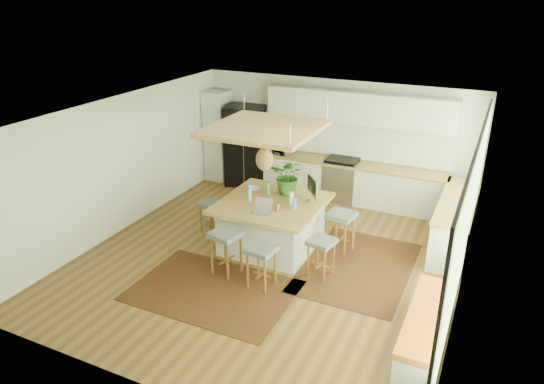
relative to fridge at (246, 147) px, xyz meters
The scene contains 37 objects.
floor 3.97m from the fridge, 55.81° to the right, with size 7.00×7.00×0.00m, color #503717.
ceiling 4.25m from the fridge, 55.81° to the right, with size 7.00×7.00×0.00m, color white.
wall_back 2.23m from the fridge, ahead, with size 6.50×6.50×0.00m, color silver.
wall_front 7.05m from the fridge, 72.05° to the right, with size 6.50×6.50×0.00m, color silver.
wall_left 3.40m from the fridge, 108.72° to the right, with size 7.00×7.00×0.00m, color silver.
wall_right 6.30m from the fridge, 30.50° to the right, with size 7.00×7.00×0.00m, color silver.
window_wall 6.28m from the fridge, 30.64° to the right, with size 0.10×6.20×2.60m, color black, non-canonical shape.
pantry 0.81m from the fridge, behind, with size 0.55×0.60×2.25m, color silver.
back_counter_base 2.76m from the fridge, ahead, with size 4.20×0.60×0.88m, color silver.
back_counter_top 2.72m from the fridge, ahead, with size 4.24×0.64×0.05m, color olive.
backsplash 2.77m from the fridge, ahead, with size 4.20×0.02×0.80m, color white.
upper_cabinets 2.98m from the fridge, ahead, with size 4.20×0.34×0.70m, color silver.
range 2.50m from the fridge, ahead, with size 0.76×0.62×1.00m, color #A5A5AA, non-canonical shape.
right_counter_base 5.26m from the fridge, 13.16° to the right, with size 0.60×2.50×0.88m, color silver.
right_counter_top 5.24m from the fridge, 13.16° to the right, with size 0.64×2.54×0.05m, color olive.
window_bench 6.78m from the fridge, 40.63° to the right, with size 0.52×2.00×0.50m, color silver, non-canonical shape.
ceiling_panel 3.54m from the fridge, 56.21° to the right, with size 1.86×1.86×0.80m, color olive, non-canonical shape.
rug_near 4.95m from the fridge, 68.76° to the right, with size 2.60×1.80×0.01m, color black.
rug_right 4.73m from the fridge, 37.14° to the right, with size 1.80×2.60×0.01m, color black.
fridge is the anchor object (origin of this frame).
island 3.43m from the fridge, 54.05° to the right, with size 1.85×1.85×0.93m, color olive, non-canonical shape.
stool_near_left 4.32m from the fridge, 66.79° to the right, with size 0.47×0.47×0.79m, color #4B5353, non-canonical shape.
stool_near_right 4.77m from the fridge, 59.18° to the right, with size 0.43×0.43×0.73m, color #4B5353, non-canonical shape.
stool_right_front 4.66m from the fridge, 46.32° to the right, with size 0.41×0.41×0.70m, color #4B5353, non-canonical shape.
stool_right_back 4.04m from the fridge, 36.36° to the right, with size 0.47×0.47×0.79m, color #4B5353, non-canonical shape.
stool_left_side 2.85m from the fridge, 76.94° to the right, with size 0.38×0.38×0.64m, color #4B5353, non-canonical shape.
laptop 3.83m from the fridge, 58.06° to the right, with size 0.33×0.35×0.25m, color #A5A5AA, non-canonical shape.
monitor 3.57m from the fridge, 42.02° to the right, with size 0.50×0.18×0.47m, color #A5A5AA, non-canonical shape.
microwave 0.94m from the fridge, ahead, with size 0.61×0.34×0.41m, color #A5A5AA.
island_plant 3.10m from the fridge, 46.87° to the right, with size 0.65×0.72×0.56m, color #1E4C19.
island_bowl 2.79m from the fridge, 59.34° to the right, with size 0.23×0.23×0.06m, color white.
island_bottle_0 3.02m from the fridge, 61.41° to the right, with size 0.07×0.07×0.19m, color #3790DF.
island_bottle_1 3.31m from the fridge, 61.20° to the right, with size 0.07×0.07×0.19m, color silver.
island_bottle_2 3.79m from the fridge, 53.65° to the right, with size 0.07×0.07×0.19m, color #9C5834.
island_bottle_3 3.58m from the fridge, 49.03° to the right, with size 0.07×0.07×0.19m, color white.
island_bottle_4 3.08m from the fridge, 54.33° to the right, with size 0.07×0.07×0.19m, color #528962.
island_bottle_5 3.79m from the fridge, 48.80° to the right, with size 0.07×0.07×0.19m, color #3790DF.
Camera 1 is at (3.44, -7.23, 4.66)m, focal length 33.15 mm.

